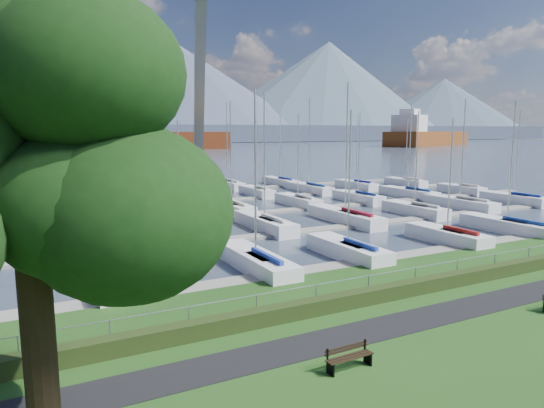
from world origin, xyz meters
TOP-DOWN VIEW (x-y plane):
  - path at (0.00, -3.00)m, footprint 160.00×2.00m
  - water at (0.00, 260.00)m, footprint 800.00×540.00m
  - hedge at (0.00, -0.40)m, footprint 80.00×0.70m
  - fence at (0.00, 0.00)m, footprint 80.00×0.04m
  - foothill at (0.00, 330.00)m, footprint 900.00×80.00m
  - mountains at (7.35, 404.62)m, footprint 1190.00×360.00m
  - docks at (0.00, 26.00)m, footprint 90.00×41.60m
  - bench_left at (-5.98, -5.17)m, footprint 1.81×0.46m
  - tree at (-14.76, -6.64)m, footprint 7.96×7.52m
  - crane at (-0.33, 26.48)m, footprint 6.30×13.47m
  - cargo_ship_mid at (19.66, 211.25)m, footprint 103.23×45.33m
  - cargo_ship_east at (186.95, 184.22)m, footprint 82.01×49.71m
  - sailboat_fleet at (-1.98, 29.80)m, footprint 76.18×49.35m

SIDE VIEW (x-z plane):
  - water at x=0.00m, z-range -0.50..-0.30m
  - docks at x=0.00m, z-range -0.34..-0.09m
  - path at x=0.00m, z-range -0.01..0.03m
  - hedge at x=0.00m, z-range 0.00..0.70m
  - bench_left at x=-5.98m, z-range -0.01..0.84m
  - fence at x=0.00m, z-range 1.18..1.22m
  - cargo_ship_mid at x=19.66m, z-range -7.23..14.27m
  - cargo_ship_east at x=186.95m, z-range -7.02..14.48m
  - crane at x=-0.33m, z-range -5.85..16.50m
  - sailboat_fleet at x=-1.98m, z-range -1.47..12.22m
  - foothill at x=0.00m, z-range 0.00..12.00m
  - tree at x=-14.76m, z-range 1.67..13.09m
  - mountains at x=7.35m, z-range -10.82..104.18m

